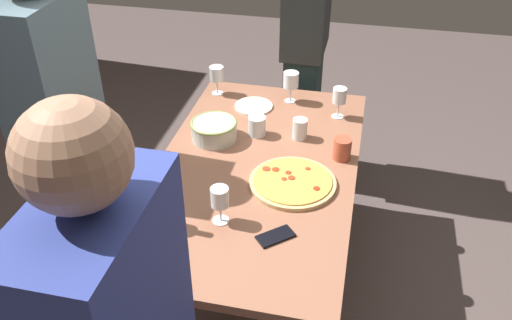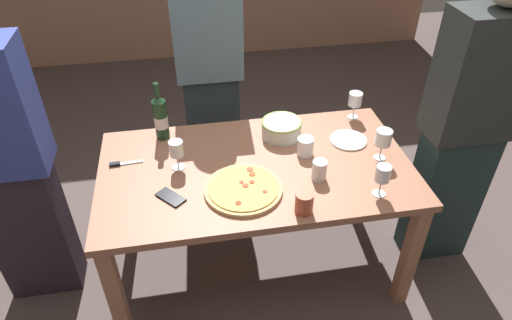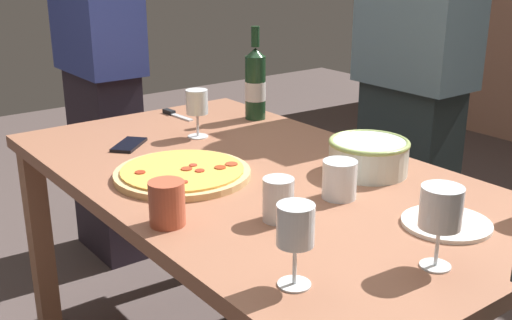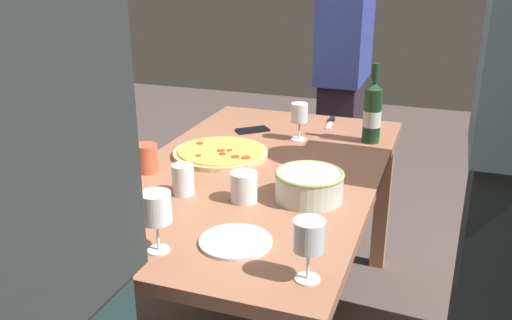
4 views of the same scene
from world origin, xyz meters
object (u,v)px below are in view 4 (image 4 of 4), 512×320
at_px(wine_glass_far_left, 95,181).
at_px(wine_glass_far_right, 309,238).
at_px(wine_glass_by_bottle, 156,209).
at_px(cup_ceramic, 183,179).
at_px(cup_amber, 244,187).
at_px(pizza, 221,153).
at_px(person_guest_left, 507,145).
at_px(wine_bottle, 372,112).
at_px(cell_phone, 252,130).
at_px(pizza_knife, 331,122).
at_px(person_host, 343,76).
at_px(serving_bowl, 309,184).
at_px(wine_glass_near_pizza, 299,115).
at_px(dining_table, 256,192).
at_px(cup_spare, 146,158).
at_px(person_guest_right, 33,294).
at_px(side_plate, 236,241).

xyz_separation_m(wine_glass_far_left, wine_glass_far_right, (0.12, 0.69, -0.00)).
bearing_deg(wine_glass_by_bottle, cup_ceramic, -163.55).
xyz_separation_m(wine_glass_far_right, cup_amber, (-0.38, -0.31, -0.07)).
distance_m(pizza, person_guest_left, 1.04).
bearing_deg(pizza, wine_bottle, 124.80).
bearing_deg(cell_phone, wine_glass_far_right, 165.05).
bearing_deg(wine_glass_far_right, wine_bottle, -179.12).
bearing_deg(pizza_knife, person_host, -174.22).
bearing_deg(cup_amber, pizza, -147.03).
distance_m(serving_bowl, cell_phone, 0.76).
relative_size(wine_bottle, wine_glass_near_pizza, 2.09).
relative_size(dining_table, wine_bottle, 4.77).
relative_size(cup_spare, person_guest_right, 0.06).
xyz_separation_m(cup_amber, person_guest_left, (-0.43, 0.79, 0.10)).
bearing_deg(cup_spare, pizza_knife, 148.92).
height_order(wine_glass_far_left, person_guest_right, person_guest_right).
bearing_deg(person_guest_right, pizza, 8.98).
distance_m(serving_bowl, cup_ceramic, 0.42).
distance_m(cup_spare, side_plate, 0.64).
bearing_deg(wine_glass_far_left, serving_bowl, 121.43).
xyz_separation_m(wine_glass_by_bottle, person_guest_left, (-0.80, 0.90, 0.02)).
distance_m(wine_glass_near_pizza, person_host, 0.82).
distance_m(pizza, pizza_knife, 0.67).
height_order(wine_glass_by_bottle, person_host, person_host).
relative_size(wine_glass_far_left, cup_amber, 1.68).
relative_size(cup_ceramic, person_guest_left, 0.06).
xyz_separation_m(wine_glass_far_left, cup_ceramic, (-0.25, 0.16, -0.07)).
distance_m(wine_glass_near_pizza, person_guest_right, 1.50).
height_order(wine_bottle, pizza_knife, wine_bottle).
distance_m(dining_table, cup_spare, 0.43).
distance_m(serving_bowl, wine_glass_near_pizza, 0.62).
height_order(side_plate, person_guest_left, person_guest_left).
bearing_deg(wine_glass_far_left, person_guest_right, 24.69).
bearing_deg(person_guest_right, serving_bowl, -15.70).
bearing_deg(pizza_knife, person_guest_left, 53.50).
bearing_deg(wine_bottle, wine_glass_by_bottle, -19.58).
bearing_deg(serving_bowl, cup_spare, -93.34).
relative_size(serving_bowl, person_guest_right, 0.13).
distance_m(wine_glass_by_bottle, cell_phone, 1.11).
distance_m(dining_table, wine_glass_by_bottle, 0.69).
height_order(dining_table, wine_glass_far_left, wine_glass_far_left).
bearing_deg(dining_table, wine_bottle, 142.99).
distance_m(pizza, cup_amber, 0.44).
bearing_deg(side_plate, wine_glass_near_pizza, -175.21).
height_order(wine_glass_near_pizza, person_guest_right, person_guest_right).
distance_m(side_plate, person_host, 1.76).
xyz_separation_m(dining_table, pizza, (-0.09, -0.18, 0.10)).
height_order(wine_bottle, person_guest_left, person_guest_left).
bearing_deg(dining_table, wine_glass_far_left, -30.61).
distance_m(cup_amber, pizza_knife, 0.96).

